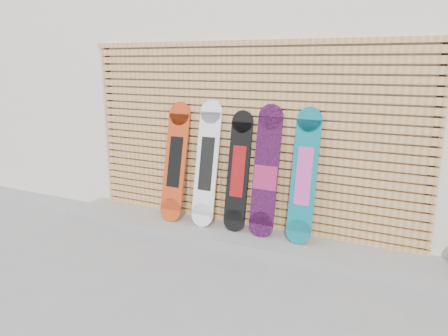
% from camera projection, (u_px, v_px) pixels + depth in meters
% --- Properties ---
extents(ground, '(80.00, 80.00, 0.00)m').
position_uv_depth(ground, '(218.00, 266.00, 4.51)').
color(ground, gray).
rests_on(ground, ground).
extents(building, '(12.00, 5.00, 3.60)m').
position_uv_depth(building, '(347.00, 78.00, 6.91)').
color(building, silver).
rests_on(building, ground).
extents(concrete_step, '(4.60, 0.70, 0.12)m').
position_uv_depth(concrete_step, '(233.00, 236.00, 5.15)').
color(concrete_step, gray).
rests_on(concrete_step, ground).
extents(slat_wall, '(4.26, 0.08, 2.29)m').
position_uv_depth(slat_wall, '(244.00, 136.00, 5.13)').
color(slat_wall, tan).
rests_on(slat_wall, ground).
extents(snowboard_0, '(0.30, 0.36, 1.46)m').
position_uv_depth(snowboard_0, '(175.00, 162.00, 5.41)').
color(snowboard_0, '#C23B14').
rests_on(snowboard_0, concrete_step).
extents(snowboard_1, '(0.29, 0.33, 1.50)m').
position_uv_depth(snowboard_1, '(207.00, 164.00, 5.22)').
color(snowboard_1, white).
rests_on(snowboard_1, concrete_step).
extents(snowboard_2, '(0.27, 0.30, 1.40)m').
position_uv_depth(snowboard_2, '(238.00, 171.00, 5.07)').
color(snowboard_2, black).
rests_on(snowboard_2, concrete_step).
extents(snowboard_3, '(0.29, 0.31, 1.49)m').
position_uv_depth(snowboard_3, '(266.00, 172.00, 4.91)').
color(snowboard_3, black).
rests_on(snowboard_3, concrete_step).
extents(snowboard_4, '(0.28, 0.31, 1.47)m').
position_uv_depth(snowboard_4, '(304.00, 176.00, 4.71)').
color(snowboard_4, '#0C6A7A').
rests_on(snowboard_4, concrete_step).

